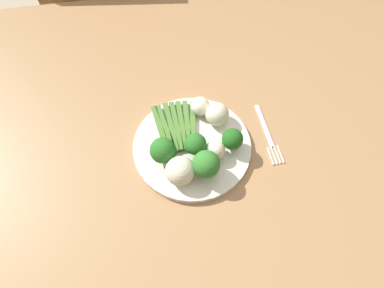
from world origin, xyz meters
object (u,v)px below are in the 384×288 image
(dining_table, at_px, (218,156))
(fork, at_px, (268,134))
(plate, at_px, (192,147))
(cauliflower_near_center, at_px, (200,106))
(cauliflower_outer_edge, at_px, (217,114))
(broccoli_back_right, at_px, (206,164))
(broccoli_left, at_px, (163,151))
(cauliflower_front_left, at_px, (180,171))
(cauliflower_edge, at_px, (215,150))
(asparagus_bundle, at_px, (177,127))
(broccoli_front, at_px, (232,139))
(broccoli_back, at_px, (195,144))
(chair, at_px, (117,34))

(dining_table, distance_m, fork, 0.15)
(plate, relative_size, fork, 1.62)
(plate, relative_size, cauliflower_near_center, 5.91)
(cauliflower_near_center, height_order, fork, cauliflower_near_center)
(plate, relative_size, cauliflower_outer_edge, 4.88)
(broccoli_back_right, relative_size, broccoli_left, 1.04)
(broccoli_left, distance_m, cauliflower_front_left, 0.06)
(broccoli_back_right, xyz_separation_m, cauliflower_edge, (-0.03, -0.04, -0.02))
(asparagus_bundle, distance_m, broccoli_front, 0.14)
(broccoli_back_right, distance_m, fork, 0.19)
(broccoli_back, xyz_separation_m, cauliflower_outer_edge, (-0.06, -0.07, -0.01))
(broccoli_front, bearing_deg, chair, -69.29)
(chair, relative_size, broccoli_back_right, 12.06)
(broccoli_left, relative_size, fork, 0.42)
(broccoli_left, bearing_deg, dining_table, -162.05)
(cauliflower_edge, relative_size, cauliflower_near_center, 0.99)
(plate, xyz_separation_m, asparagus_bundle, (0.03, -0.05, 0.01))
(plate, height_order, asparagus_bundle, asparagus_bundle)
(broccoli_front, bearing_deg, plate, -12.01)
(broccoli_front, bearing_deg, broccoli_back, -0.10)
(asparagus_bundle, bearing_deg, plate, -153.30)
(broccoli_left, distance_m, cauliflower_outer_edge, 0.16)
(dining_table, bearing_deg, broccoli_back, 28.84)
(broccoli_left, xyz_separation_m, fork, (-0.25, -0.03, -0.05))
(fork, bearing_deg, dining_table, -99.10)
(cauliflower_front_left, bearing_deg, cauliflower_near_center, -113.56)
(cauliflower_near_center, bearing_deg, dining_table, 119.57)
(cauliflower_edge, xyz_separation_m, fork, (-0.14, -0.04, -0.04))
(broccoli_front, height_order, broccoli_back, broccoli_back)
(cauliflower_near_center, distance_m, fork, 0.17)
(broccoli_back, bearing_deg, cauliflower_near_center, -105.31)
(dining_table, distance_m, asparagus_bundle, 0.16)
(asparagus_bundle, relative_size, broccoli_left, 2.01)
(cauliflower_outer_edge, relative_size, cauliflower_near_center, 1.21)
(broccoli_back, distance_m, cauliflower_near_center, 0.11)
(broccoli_front, relative_size, broccoli_back, 0.98)
(asparagus_bundle, xyz_separation_m, broccoli_front, (-0.11, 0.07, 0.03))
(plate, relative_size, cauliflower_front_left, 4.27)
(plate, distance_m, broccoli_left, 0.09)
(chair, distance_m, cauliflower_front_left, 0.85)
(broccoli_back_right, distance_m, cauliflower_edge, 0.05)
(broccoli_front, distance_m, cauliflower_near_center, 0.12)
(dining_table, bearing_deg, plate, 14.81)
(cauliflower_outer_edge, height_order, fork, cauliflower_outer_edge)
(dining_table, relative_size, cauliflower_front_left, 21.56)
(broccoli_left, bearing_deg, cauliflower_edge, 176.16)
(cauliflower_outer_edge, bearing_deg, broccoli_back, 49.68)
(broccoli_front, relative_size, fork, 0.35)
(asparagus_bundle, xyz_separation_m, cauliflower_near_center, (-0.06, -0.04, 0.02))
(broccoli_left, height_order, cauliflower_front_left, broccoli_left)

